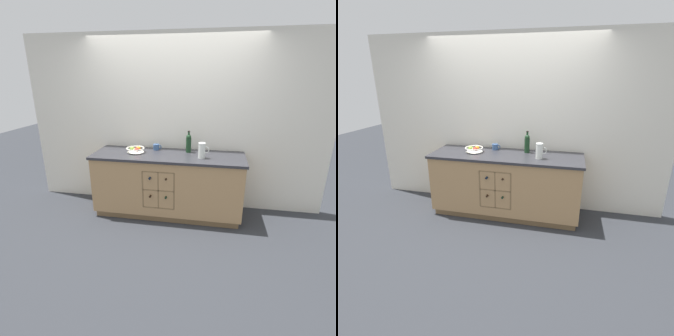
# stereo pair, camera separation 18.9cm
# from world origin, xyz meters

# --- Properties ---
(ground_plane) EXTENTS (14.00, 14.00, 0.00)m
(ground_plane) POSITION_xyz_m (0.00, 0.00, 0.00)
(ground_plane) COLOR #2D3035
(back_wall) EXTENTS (4.50, 0.06, 2.55)m
(back_wall) POSITION_xyz_m (0.00, 0.39, 1.27)
(back_wall) COLOR silver
(back_wall) RESTS_ON ground_plane
(kitchen_island) EXTENTS (2.14, 0.70, 0.91)m
(kitchen_island) POSITION_xyz_m (-0.00, -0.00, 0.46)
(kitchen_island) COLOR brown
(kitchen_island) RESTS_ON ground_plane
(fruit_bowl) EXTENTS (0.27, 0.27, 0.08)m
(fruit_bowl) POSITION_xyz_m (-0.48, 0.02, 0.96)
(fruit_bowl) COLOR silver
(fruit_bowl) RESTS_ON kitchen_island
(white_pitcher) EXTENTS (0.15, 0.10, 0.21)m
(white_pitcher) POSITION_xyz_m (0.48, -0.08, 1.02)
(white_pitcher) COLOR silver
(white_pitcher) RESTS_ON kitchen_island
(ceramic_mug) EXTENTS (0.13, 0.09, 0.09)m
(ceramic_mug) POSITION_xyz_m (-0.22, 0.22, 0.96)
(ceramic_mug) COLOR #385684
(ceramic_mug) RESTS_ON kitchen_island
(standing_wine_bottle) EXTENTS (0.08, 0.08, 0.31)m
(standing_wine_bottle) POSITION_xyz_m (0.27, 0.18, 1.05)
(standing_wine_bottle) COLOR #19381E
(standing_wine_bottle) RESTS_ON kitchen_island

